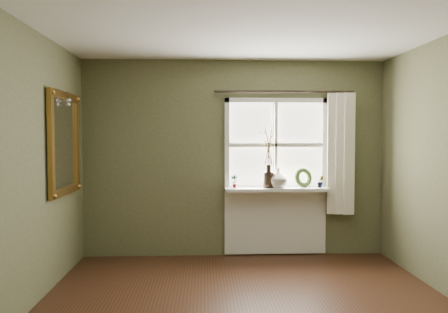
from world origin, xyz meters
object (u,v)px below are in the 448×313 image
dark_jug (268,180)px  cream_vase (278,178)px  wreath (303,180)px  gilt_mirror (64,143)px

dark_jug → cream_vase: size_ratio=0.81×
wreath → gilt_mirror: (-2.87, -0.74, 0.50)m
cream_vase → wreath: 0.35m
dark_jug → cream_vase: cream_vase is taller
wreath → gilt_mirror: bearing=172.0°
cream_vase → gilt_mirror: size_ratio=0.23×
cream_vase → gilt_mirror: (-2.53, -0.70, 0.47)m
dark_jug → cream_vase: (0.13, 0.00, 0.03)m
dark_jug → gilt_mirror: (-2.40, -0.70, 0.49)m
dark_jug → wreath: 0.47m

